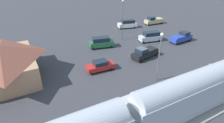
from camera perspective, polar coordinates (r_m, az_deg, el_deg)
name	(u,v)px	position (r m, az deg, el deg)	size (l,w,h in m)	color
ground_plane	(141,57)	(35.19, 8.90, 1.22)	(200.00, 200.00, 0.00)	#38383D
railway_track	(207,100)	(27.23, 26.94, -10.54)	(4.80, 70.00, 0.30)	gray
platform	(183,84)	(29.00, 20.77, -6.48)	(3.20, 46.00, 0.30)	#B7B2A8
passenger_train	(129,117)	(18.36, 5.22, -16.62)	(2.93, 38.98, 4.98)	#ADB2BC
station_building	(4,62)	(31.52, -30.07, -0.19)	(11.96, 8.94, 5.35)	tan
pedestrian_on_platform	(209,68)	(32.51, 27.42, -1.71)	(0.36, 0.36, 1.71)	#333338
pedestrian_waiting_far	(142,93)	(23.87, 9.28, -9.60)	(0.36, 0.36, 1.71)	brown
pickup_tan	(154,20)	(55.40, 12.63, 12.11)	(2.47, 5.56, 2.14)	#C6B284
pickup_blue	(181,37)	(44.23, 20.37, 6.95)	(2.35, 5.53, 2.14)	#283D9E
suv_green	(101,42)	(38.56, -3.26, 5.88)	(3.01, 5.21, 2.22)	#236638
suv_silver	(151,36)	(42.51, 11.69, 7.49)	(2.88, 5.19, 2.22)	silver
suv_white	(127,24)	(50.84, 4.74, 11.40)	(3.07, 5.23, 2.22)	white
sedan_red	(100,66)	(30.33, -3.59, -1.25)	(2.10, 4.60, 1.74)	red
pickup_black	(145,53)	(34.77, 9.90, 2.68)	(2.99, 5.68, 2.14)	black
light_pole_near_platform	(160,52)	(26.72, 14.34, 2.89)	(0.44, 0.44, 7.49)	#515156
light_pole_lot_center	(123,16)	(41.43, 3.26, 13.72)	(0.44, 0.44, 8.79)	#515156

